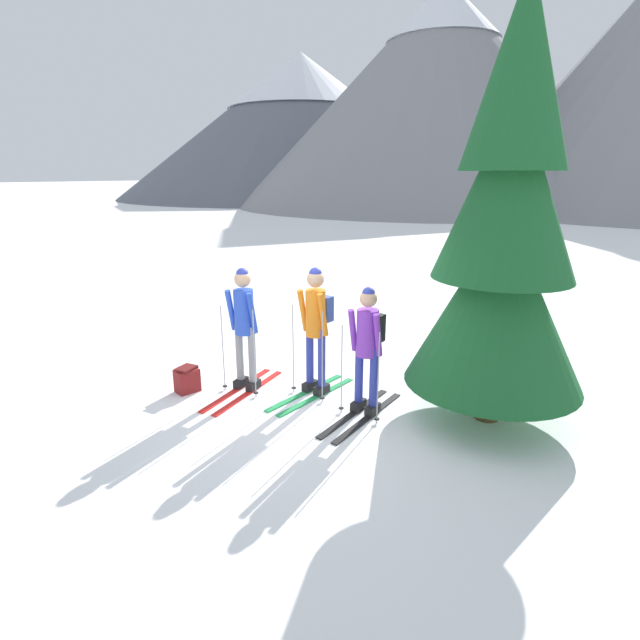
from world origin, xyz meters
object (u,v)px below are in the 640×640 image
skier_in_orange (316,323)px  backpack_on_snow_front (187,379)px  skier_in_purple (368,344)px  pine_tree_near (505,233)px

skier_in_orange → backpack_on_snow_front: (-1.71, -0.81, -0.88)m
skier_in_purple → pine_tree_near: bearing=20.9°
pine_tree_near → backpack_on_snow_front: (-4.05, -1.10, -2.21)m
skier_in_orange → backpack_on_snow_front: 2.08m
pine_tree_near → backpack_on_snow_front: 4.75m
skier_in_orange → backpack_on_snow_front: skier_in_orange is taller
backpack_on_snow_front → skier_in_purple: bearing=11.9°
skier_in_orange → skier_in_purple: skier_in_orange is taller
skier_in_orange → backpack_on_snow_front: bearing=-154.6°
pine_tree_near → skier_in_orange: bearing=-172.8°
skier_in_orange → skier_in_purple: size_ratio=1.08×
skier_in_purple → pine_tree_near: size_ratio=0.33×
skier_in_purple → backpack_on_snow_front: skier_in_purple is taller
skier_in_purple → backpack_on_snow_front: bearing=-168.1°
pine_tree_near → backpack_on_snow_front: bearing=-164.8°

